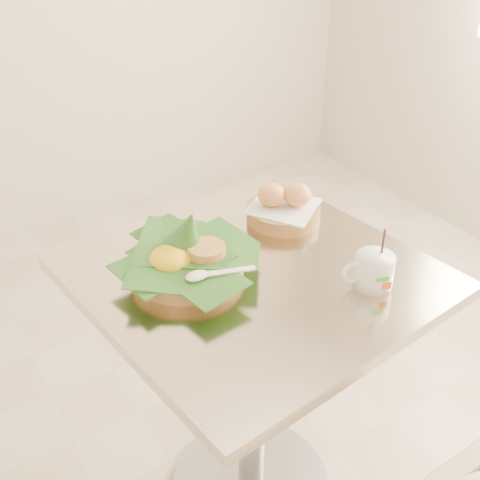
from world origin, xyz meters
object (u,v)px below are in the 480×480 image
cafe_table (253,346)px  coffee_mug (373,270)px  rice_basket (186,256)px  bread_basket (284,207)px

cafe_table → coffee_mug: size_ratio=5.43×
cafe_table → rice_basket: 0.30m
cafe_table → bread_basket: bearing=39.3°
rice_basket → coffee_mug: bearing=-38.7°
cafe_table → bread_basket: (0.19, 0.15, 0.25)m
bread_basket → coffee_mug: bearing=-90.3°
bread_basket → coffee_mug: (-0.00, -0.33, 0.00)m
cafe_table → rice_basket: bearing=149.9°
rice_basket → bread_basket: size_ratio=1.43×
cafe_table → coffee_mug: bearing=-43.8°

